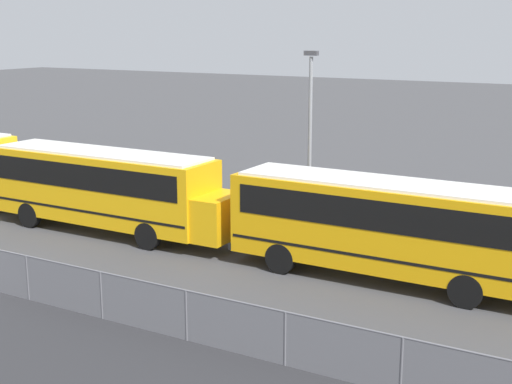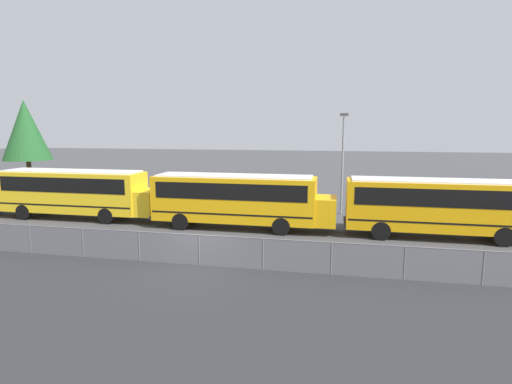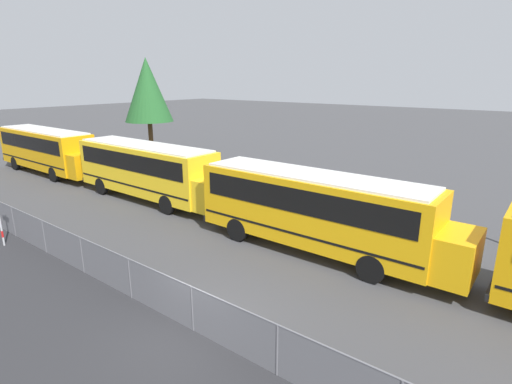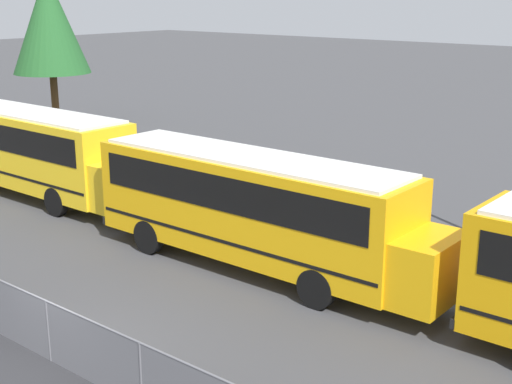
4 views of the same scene
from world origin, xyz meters
name	(u,v)px [view 1 (image 1 of 4)]	position (x,y,z in m)	size (l,w,h in m)	color
school_bus_2	(107,185)	(0.07, 7.11, 2.04)	(11.61, 2.47, 3.42)	#EDA80F
school_bus_3	(388,222)	(12.14, 7.22, 2.04)	(11.61, 2.47, 3.42)	orange
light_pole	(310,129)	(6.52, 12.97, 4.08)	(0.60, 0.24, 7.41)	gray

